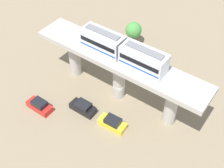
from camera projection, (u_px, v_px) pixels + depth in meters
ground_plane at (119, 95)px, 48.64m from camera, size 120.00×120.00×0.00m
viaduct at (119, 67)px, 44.39m from camera, size 5.20×28.00×8.01m
train at (122, 50)px, 41.68m from camera, size 2.64×13.55×3.24m
parked_car_black at (83, 107)px, 45.77m from camera, size 1.85×4.22×1.76m
parked_car_red at (39, 106)px, 46.01m from camera, size 1.81×4.20×1.76m
parked_car_yellow at (112, 123)px, 43.63m from camera, size 2.03×4.29×1.76m
tree_near_viaduct at (133, 30)px, 56.03m from camera, size 3.08×3.08×4.71m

